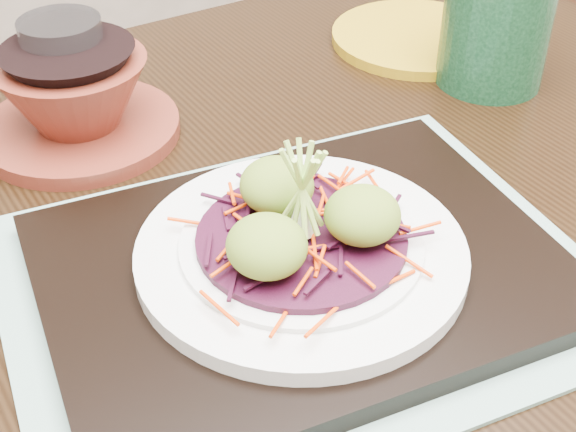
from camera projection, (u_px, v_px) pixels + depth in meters
name	position (u px, v px, depth m)	size (l,w,h in m)	color
dining_table	(214.00, 336.00, 0.66)	(1.24, 0.89, 0.74)	black
placemat	(301.00, 279.00, 0.57)	(0.41, 0.32, 0.00)	#7CA092
serving_tray	(301.00, 268.00, 0.56)	(0.35, 0.26, 0.02)	black
white_plate	(301.00, 251.00, 0.55)	(0.23, 0.23, 0.02)	silver
cabbage_bed	(301.00, 238.00, 0.55)	(0.14, 0.14, 0.01)	#390B21
carrot_julienne	(302.00, 230.00, 0.54)	(0.18, 0.18, 0.01)	#E63A04
guacamole_scoops	(302.00, 215.00, 0.53)	(0.13, 0.11, 0.04)	olive
scallion_garnish	(302.00, 193.00, 0.52)	(0.05, 0.05, 0.08)	#A1CA51
water_glass	(68.00, 74.00, 0.71)	(0.07, 0.07, 0.10)	white
terracotta_bowl_set	(76.00, 103.00, 0.71)	(0.18, 0.18, 0.07)	#5F2216
yellow_plate	(417.00, 37.00, 0.88)	(0.19, 0.19, 0.01)	#A17C11
green_jar	(496.00, 24.00, 0.77)	(0.10, 0.10, 0.12)	#1B4C2B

